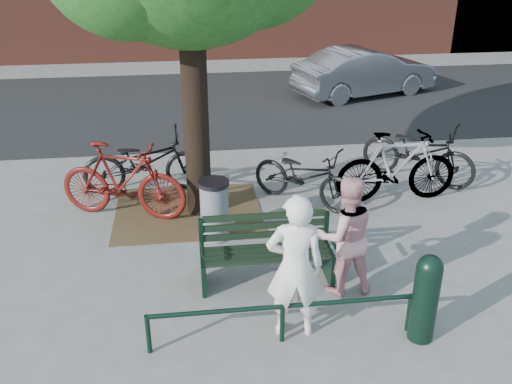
{
  "coord_description": "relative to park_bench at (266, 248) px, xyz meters",
  "views": [
    {
      "loc": [
        -0.97,
        -6.34,
        4.34
      ],
      "look_at": [
        -0.01,
        1.0,
        0.87
      ],
      "focal_mm": 40.0,
      "sensor_mm": 36.0,
      "label": 1
    }
  ],
  "objects": [
    {
      "name": "ground",
      "position": [
        0.0,
        -0.08,
        -0.48
      ],
      "size": [
        90.0,
        90.0,
        0.0
      ],
      "primitive_type": "plane",
      "color": "gray",
      "rests_on": "ground"
    },
    {
      "name": "dirt_pit",
      "position": [
        -1.0,
        2.12,
        -0.47
      ],
      "size": [
        2.4,
        2.0,
        0.02
      ],
      "primitive_type": "cube",
      "color": "brown",
      "rests_on": "ground"
    },
    {
      "name": "road",
      "position": [
        0.0,
        8.42,
        -0.47
      ],
      "size": [
        40.0,
        7.0,
        0.01
      ],
      "primitive_type": "cube",
      "color": "black",
      "rests_on": "ground"
    },
    {
      "name": "park_bench",
      "position": [
        0.0,
        0.0,
        0.0
      ],
      "size": [
        1.74,
        0.54,
        0.97
      ],
      "color": "black",
      "rests_on": "ground"
    },
    {
      "name": "guard_railing",
      "position": [
        0.0,
        -1.28,
        -0.08
      ],
      "size": [
        3.06,
        0.06,
        0.51
      ],
      "color": "black",
      "rests_on": "ground"
    },
    {
      "name": "person_left",
      "position": [
        0.16,
        -1.13,
        0.41
      ],
      "size": [
        0.69,
        0.49,
        1.78
      ],
      "primitive_type": "imported",
      "rotation": [
        0.0,
        0.0,
        3.04
      ],
      "color": "white",
      "rests_on": "ground"
    },
    {
      "name": "person_right",
      "position": [
        0.95,
        -0.37,
        0.33
      ],
      "size": [
        0.81,
        0.64,
        1.61
      ],
      "primitive_type": "imported",
      "rotation": [
        0.0,
        0.0,
        3.18
      ],
      "color": "pink",
      "rests_on": "ground"
    },
    {
      "name": "bollard",
      "position": [
        1.6,
        -1.42,
        0.11
      ],
      "size": [
        0.29,
        0.29,
        1.1
      ],
      "color": "black",
      "rests_on": "ground"
    },
    {
      "name": "litter_bin",
      "position": [
        -0.6,
        1.21,
        0.0
      ],
      "size": [
        0.46,
        0.46,
        0.95
      ],
      "color": "gray",
      "rests_on": "ground"
    },
    {
      "name": "bicycle_a",
      "position": [
        -1.71,
        3.06,
        0.09
      ],
      "size": [
        2.19,
        0.84,
        1.14
      ],
      "primitive_type": "imported",
      "rotation": [
        0.0,
        0.0,
        1.61
      ],
      "color": "black",
      "rests_on": "ground"
    },
    {
      "name": "bicycle_b",
      "position": [
        -2.01,
        2.12,
        0.16
      ],
      "size": [
        2.2,
        1.27,
        1.28
      ],
      "primitive_type": "imported",
      "rotation": [
        0.0,
        0.0,
        1.23
      ],
      "color": "#55100C",
      "rests_on": "ground"
    },
    {
      "name": "bicycle_c",
      "position": [
        0.97,
        2.21,
        0.03
      ],
      "size": [
        1.91,
        1.81,
        1.02
      ],
      "primitive_type": "imported",
      "rotation": [
        0.0,
        0.0,
        0.84
      ],
      "color": "black",
      "rests_on": "ground"
    },
    {
      "name": "bicycle_d",
      "position": [
        2.55,
        2.12,
        0.15
      ],
      "size": [
        2.1,
        0.6,
        1.26
      ],
      "primitive_type": "imported",
      "rotation": [
        0.0,
        0.0,
        1.58
      ],
      "color": "gray",
      "rests_on": "ground"
    },
    {
      "name": "bicycle_e",
      "position": [
        3.26,
        2.91,
        0.08
      ],
      "size": [
        2.1,
        1.97,
        1.12
      ],
      "primitive_type": "imported",
      "rotation": [
        0.0,
        0.0,
        0.85
      ],
      "color": "black",
      "rests_on": "ground"
    },
    {
      "name": "parked_car",
      "position": [
        4.04,
        8.76,
        0.18
      ],
      "size": [
        4.24,
        2.59,
        1.32
      ],
      "primitive_type": "imported",
      "rotation": [
        0.0,
        0.0,
        1.89
      ],
      "color": "slate",
      "rests_on": "ground"
    }
  ]
}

